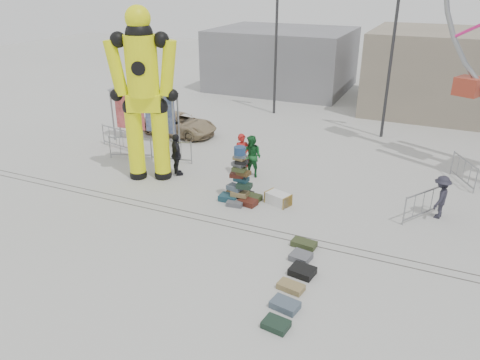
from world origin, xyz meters
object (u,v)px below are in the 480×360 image
at_px(lamp_post_right, 394,53).
at_px(crash_test_dummy, 144,90).
at_px(barricade_wheel_front, 423,204).
at_px(pedestrian_grey, 441,197).
at_px(barricade_dummy_c, 171,151).
at_px(pedestrian_red, 242,155).
at_px(barricade_dummy_a, 116,138).
at_px(lamp_post_left, 278,41).
at_px(barricade_wheel_back, 463,171).
at_px(steamer_trunk, 278,199).
at_px(pedestrian_green, 252,157).
at_px(pedestrian_black, 177,155).
at_px(banner_scaffold, 144,104).
at_px(parked_suv, 179,124).
at_px(suitcase_tower, 240,186).
at_px(barricade_dummy_b, 130,148).

xyz_separation_m(lamp_post_right, crash_test_dummy, (-8.44, -9.86, -0.60)).
bearing_deg(barricade_wheel_front, pedestrian_grey, -27.00).
relative_size(barricade_wheel_front, pedestrian_grey, 1.23).
distance_m(barricade_dummy_c, pedestrian_grey, 11.82).
distance_m(crash_test_dummy, pedestrian_red, 4.96).
xyz_separation_m(pedestrian_red, pedestrian_grey, (8.12, -0.60, -0.14)).
bearing_deg(barricade_dummy_c, barricade_dummy_a, 160.97).
height_order(lamp_post_left, barricade_dummy_c, lamp_post_left).
bearing_deg(pedestrian_grey, barricade_wheel_back, -179.58).
bearing_deg(barricade_dummy_c, steamer_trunk, -29.41).
bearing_deg(lamp_post_right, barricade_dummy_c, -137.16).
xyz_separation_m(pedestrian_green, pedestrian_black, (-3.09, -1.19, 0.02)).
bearing_deg(pedestrian_red, barricade_wheel_back, -13.47).
height_order(lamp_post_right, pedestrian_grey, lamp_post_right).
relative_size(banner_scaffold, barricade_dummy_a, 1.90).
xyz_separation_m(banner_scaffold, parked_suv, (0.93, 1.81, -1.46)).
relative_size(lamp_post_left, barricade_dummy_a, 4.00).
bearing_deg(barricade_dummy_a, lamp_post_left, 73.21).
xyz_separation_m(lamp_post_right, pedestrian_grey, (3.23, -8.61, -3.67)).
bearing_deg(pedestrian_red, pedestrian_green, -22.96).
xyz_separation_m(banner_scaffold, pedestrian_red, (6.42, -2.00, -1.09)).
relative_size(lamp_post_right, lamp_post_left, 1.00).
bearing_deg(suitcase_tower, banner_scaffold, 151.44).
height_order(barricade_wheel_back, pedestrian_grey, pedestrian_grey).
bearing_deg(pedestrian_grey, lamp_post_left, -123.61).
height_order(pedestrian_green, pedestrian_grey, pedestrian_green).
height_order(crash_test_dummy, pedestrian_red, crash_test_dummy).
distance_m(steamer_trunk, barricade_dummy_a, 10.02).
bearing_deg(barricade_dummy_b, parked_suv, 65.55).
height_order(lamp_post_left, banner_scaffold, lamp_post_left).
bearing_deg(barricade_wheel_back, suitcase_tower, -83.27).
distance_m(banner_scaffold, barricade_dummy_c, 3.68).
relative_size(barricade_dummy_c, parked_suv, 0.47).
relative_size(suitcase_tower, barricade_wheel_back, 1.13).
bearing_deg(pedestrian_grey, barricade_dummy_c, -80.79).
distance_m(suitcase_tower, barricade_wheel_front, 6.78).
height_order(suitcase_tower, pedestrian_red, suitcase_tower).
height_order(pedestrian_red, pedestrian_black, pedestrian_red).
xyz_separation_m(crash_test_dummy, barricade_wheel_back, (12.44, 4.91, -3.33)).
xyz_separation_m(pedestrian_red, parked_suv, (-5.49, 3.82, -0.37)).
relative_size(lamp_post_right, pedestrian_grey, 4.91).
distance_m(suitcase_tower, barricade_dummy_c, 5.22).
xyz_separation_m(steamer_trunk, parked_suv, (-7.90, 5.81, 0.37)).
distance_m(crash_test_dummy, pedestrian_green, 5.33).
relative_size(barricade_dummy_a, pedestrian_black, 1.06).
bearing_deg(barricade_wheel_front, lamp_post_left, 74.81).
distance_m(lamp_post_right, suitcase_tower, 11.72).
bearing_deg(barricade_dummy_a, pedestrian_green, 8.10).
bearing_deg(lamp_post_left, barricade_dummy_a, -118.64).
bearing_deg(barricade_wheel_front, parked_suv, 103.30).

